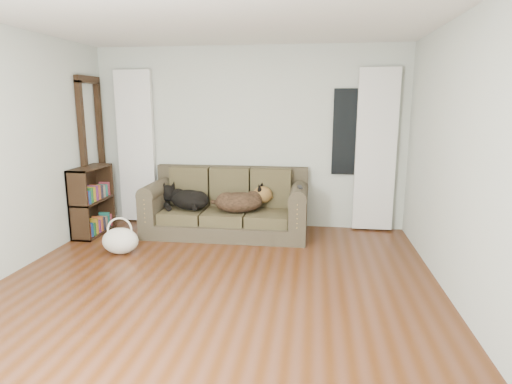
# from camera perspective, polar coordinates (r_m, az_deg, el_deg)

# --- Properties ---
(floor) EXTENTS (5.00, 5.00, 0.00)m
(floor) POSITION_cam_1_polar(r_m,az_deg,el_deg) (4.22, -6.16, -13.61)
(floor) COLOR #47220C
(floor) RESTS_ON ground
(ceiling) EXTENTS (5.00, 5.00, 0.00)m
(ceiling) POSITION_cam_1_polar(r_m,az_deg,el_deg) (3.89, -7.08, 23.47)
(ceiling) COLOR white
(ceiling) RESTS_ON ground
(wall_back) EXTENTS (4.50, 0.04, 2.60)m
(wall_back) POSITION_cam_1_polar(r_m,az_deg,el_deg) (6.29, -0.95, 7.21)
(wall_back) COLOR #B0B7AD
(wall_back) RESTS_ON ground
(wall_right) EXTENTS (0.04, 5.00, 2.60)m
(wall_right) POSITION_cam_1_polar(r_m,az_deg,el_deg) (3.95, 26.98, 3.14)
(wall_right) COLOR #B0B7AD
(wall_right) RESTS_ON ground
(curtain_left) EXTENTS (0.55, 0.08, 2.25)m
(curtain_left) POSITION_cam_1_polar(r_m,az_deg,el_deg) (6.69, -15.66, 5.77)
(curtain_left) COLOR silver
(curtain_left) RESTS_ON ground
(curtain_right) EXTENTS (0.55, 0.08, 2.25)m
(curtain_right) POSITION_cam_1_polar(r_m,az_deg,el_deg) (6.21, 15.67, 5.32)
(curtain_right) COLOR silver
(curtain_right) RESTS_ON ground
(window_pane) EXTENTS (0.50, 0.03, 1.20)m
(window_pane) POSITION_cam_1_polar(r_m,az_deg,el_deg) (6.20, 12.51, 7.79)
(window_pane) COLOR black
(window_pane) RESTS_ON wall_back
(door_casing) EXTENTS (0.07, 0.60, 2.10)m
(door_casing) POSITION_cam_1_polar(r_m,az_deg,el_deg) (6.59, -20.89, 4.46)
(door_casing) COLOR black
(door_casing) RESTS_ON ground
(sofa) EXTENTS (2.22, 0.96, 0.91)m
(sofa) POSITION_cam_1_polar(r_m,az_deg,el_deg) (5.95, -3.97, -1.38)
(sofa) COLOR #29241C
(sofa) RESTS_ON floor
(dog_black_lab) EXTENTS (0.78, 0.74, 0.27)m
(dog_black_lab) POSITION_cam_1_polar(r_m,az_deg,el_deg) (6.06, -9.20, -0.97)
(dog_black_lab) COLOR black
(dog_black_lab) RESTS_ON sofa
(dog_shepherd) EXTENTS (0.76, 0.61, 0.30)m
(dog_shepherd) POSITION_cam_1_polar(r_m,az_deg,el_deg) (5.82, -1.93, -1.25)
(dog_shepherd) COLOR black
(dog_shepherd) RESTS_ON sofa
(tv_remote) EXTENTS (0.07, 0.17, 0.02)m
(tv_remote) POSITION_cam_1_polar(r_m,az_deg,el_deg) (5.60, 5.87, 0.67)
(tv_remote) COLOR black
(tv_remote) RESTS_ON sofa
(tote_bag) EXTENTS (0.49, 0.41, 0.32)m
(tote_bag) POSITION_cam_1_polar(r_m,az_deg,el_deg) (5.49, -17.64, -6.22)
(tote_bag) COLOR silver
(tote_bag) RESTS_ON floor
(bookshelf) EXTENTS (0.34, 0.78, 0.95)m
(bookshelf) POSITION_cam_1_polar(r_m,az_deg,el_deg) (6.35, -21.02, -0.84)
(bookshelf) COLOR black
(bookshelf) RESTS_ON floor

